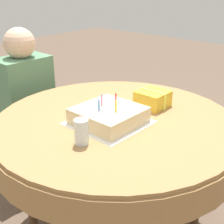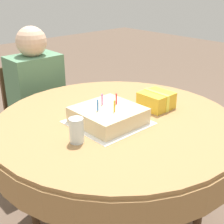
{
  "view_description": "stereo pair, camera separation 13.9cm",
  "coord_description": "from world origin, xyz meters",
  "px_view_note": "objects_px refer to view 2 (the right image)",
  "views": [
    {
      "loc": [
        -1.1,
        -0.97,
        1.42
      ],
      "look_at": [
        -0.03,
        -0.0,
        0.8
      ],
      "focal_mm": 50.0,
      "sensor_mm": 36.0,
      "label": 1
    },
    {
      "loc": [
        -1.01,
        -1.06,
        1.42
      ],
      "look_at": [
        -0.03,
        -0.0,
        0.8
      ],
      "focal_mm": 50.0,
      "sensor_mm": 36.0,
      "label": 2
    }
  ],
  "objects_px": {
    "chair": "(35,114)",
    "gift_box": "(156,100)",
    "birthday_cake": "(108,115)",
    "person": "(37,90)",
    "drinking_glass": "(77,130)"
  },
  "relations": [
    {
      "from": "birthday_cake",
      "to": "drinking_glass",
      "type": "relative_size",
      "value": 2.61
    },
    {
      "from": "gift_box",
      "to": "chair",
      "type": "bearing_deg",
      "value": 102.24
    },
    {
      "from": "birthday_cake",
      "to": "chair",
      "type": "bearing_deg",
      "value": 83.76
    },
    {
      "from": "person",
      "to": "birthday_cake",
      "type": "height_order",
      "value": "person"
    },
    {
      "from": "chair",
      "to": "gift_box",
      "type": "xyz_separation_m",
      "value": [
        0.22,
        -1.01,
        0.35
      ]
    },
    {
      "from": "person",
      "to": "drinking_glass",
      "type": "bearing_deg",
      "value": -109.43
    },
    {
      "from": "person",
      "to": "birthday_cake",
      "type": "relative_size",
      "value": 3.77
    },
    {
      "from": "chair",
      "to": "birthday_cake",
      "type": "bearing_deg",
      "value": -95.81
    },
    {
      "from": "gift_box",
      "to": "drinking_glass",
      "type": "bearing_deg",
      "value": -177.95
    },
    {
      "from": "person",
      "to": "gift_box",
      "type": "relative_size",
      "value": 6.86
    },
    {
      "from": "birthday_cake",
      "to": "drinking_glass",
      "type": "bearing_deg",
      "value": -166.7
    },
    {
      "from": "chair",
      "to": "gift_box",
      "type": "distance_m",
      "value": 1.09
    },
    {
      "from": "chair",
      "to": "birthday_cake",
      "type": "height_order",
      "value": "birthday_cake"
    },
    {
      "from": "person",
      "to": "drinking_glass",
      "type": "distance_m",
      "value": 1.01
    },
    {
      "from": "birthday_cake",
      "to": "gift_box",
      "type": "distance_m",
      "value": 0.33
    }
  ]
}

